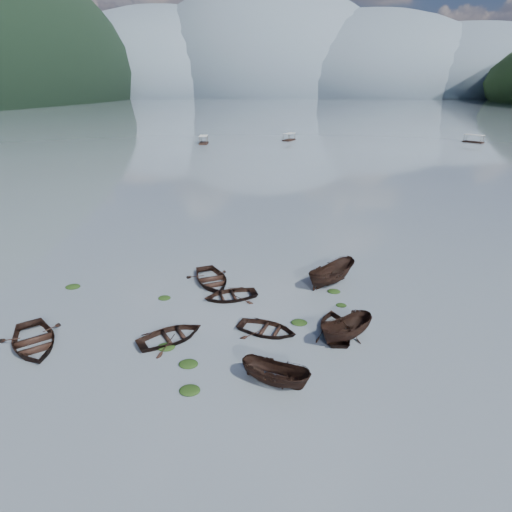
# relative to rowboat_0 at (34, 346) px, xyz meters

# --- Properties ---
(ground_plane) EXTENTS (2400.00, 2400.00, 0.00)m
(ground_plane) POSITION_rel_rowboat_0_xyz_m (12.61, -1.47, 0.00)
(ground_plane) COLOR slate
(haze_mtn_a) EXTENTS (520.00, 520.00, 280.00)m
(haze_mtn_a) POSITION_rel_rowboat_0_xyz_m (-247.39, 898.53, 0.00)
(haze_mtn_a) COLOR #475666
(haze_mtn_a) RESTS_ON ground
(haze_mtn_b) EXTENTS (520.00, 520.00, 340.00)m
(haze_mtn_b) POSITION_rel_rowboat_0_xyz_m (-47.39, 898.53, 0.00)
(haze_mtn_b) COLOR #475666
(haze_mtn_b) RESTS_ON ground
(haze_mtn_c) EXTENTS (520.00, 520.00, 260.00)m
(haze_mtn_c) POSITION_rel_rowboat_0_xyz_m (152.61, 898.53, 0.00)
(haze_mtn_c) COLOR #475666
(haze_mtn_c) RESTS_ON ground
(haze_mtn_d) EXTENTS (520.00, 520.00, 220.00)m
(haze_mtn_d) POSITION_rel_rowboat_0_xyz_m (332.61, 898.53, 0.00)
(haze_mtn_d) COLOR #475666
(haze_mtn_d) RESTS_ON ground
(rowboat_0) EXTENTS (5.97, 6.20, 1.05)m
(rowboat_0) POSITION_rel_rowboat_0_xyz_m (0.00, 0.00, 0.00)
(rowboat_0) COLOR black
(rowboat_0) RESTS_ON ground
(rowboat_1) EXTENTS (5.10, 4.87, 0.86)m
(rowboat_1) POSITION_rel_rowboat_0_xyz_m (8.11, 1.40, 0.00)
(rowboat_1) COLOR black
(rowboat_1) RESTS_ON ground
(rowboat_2) EXTENTS (4.15, 2.70, 1.50)m
(rowboat_2) POSITION_rel_rowboat_0_xyz_m (14.77, -2.03, 0.00)
(rowboat_2) COLOR black
(rowboat_2) RESTS_ON ground
(rowboat_3) EXTENTS (3.10, 4.22, 0.85)m
(rowboat_3) POSITION_rel_rowboat_0_xyz_m (18.41, 3.28, 0.00)
(rowboat_3) COLOR black
(rowboat_3) RESTS_ON ground
(rowboat_4) EXTENTS (4.50, 3.74, 0.80)m
(rowboat_4) POSITION_rel_rowboat_0_xyz_m (14.01, 2.73, 0.00)
(rowboat_4) COLOR black
(rowboat_4) RESTS_ON ground
(rowboat_5) EXTENTS (4.19, 3.97, 1.62)m
(rowboat_5) POSITION_rel_rowboat_0_xyz_m (18.99, 2.46, 0.00)
(rowboat_5) COLOR black
(rowboat_5) RESTS_ON ground
(rowboat_6) EXTENTS (5.34, 5.98, 1.02)m
(rowboat_6) POSITION_rel_rowboat_0_xyz_m (9.11, 9.41, 0.00)
(rowboat_6) COLOR black
(rowboat_6) RESTS_ON ground
(rowboat_7) EXTENTS (4.77, 4.13, 0.83)m
(rowboat_7) POSITION_rel_rowboat_0_xyz_m (11.01, 7.04, 0.00)
(rowboat_7) COLOR black
(rowboat_7) RESTS_ON ground
(rowboat_8) EXTENTS (4.81, 4.81, 1.91)m
(rowboat_8) POSITION_rel_rowboat_0_xyz_m (18.68, 10.22, 0.00)
(rowboat_8) COLOR black
(rowboat_8) RESTS_ON ground
(weed_clump_0) EXTENTS (1.10, 0.90, 0.24)m
(weed_clump_0) POSITION_rel_rowboat_0_xyz_m (10.39, -3.05, 0.00)
(weed_clump_0) COLOR black
(weed_clump_0) RESTS_ON ground
(weed_clump_1) EXTENTS (1.09, 0.87, 0.24)m
(weed_clump_1) POSITION_rel_rowboat_0_xyz_m (8.06, 0.50, 0.00)
(weed_clump_1) COLOR black
(weed_clump_1) RESTS_ON ground
(weed_clump_2) EXTENTS (1.11, 0.89, 0.24)m
(weed_clump_2) POSITION_rel_rowboat_0_xyz_m (9.80, -0.96, 0.00)
(weed_clump_2) COLOR black
(weed_clump_2) RESTS_ON ground
(weed_clump_3) EXTENTS (0.77, 0.65, 0.17)m
(weed_clump_3) POSITION_rel_rowboat_0_xyz_m (19.14, 6.61, 0.00)
(weed_clump_3) COLOR black
(weed_clump_3) RESTS_ON ground
(weed_clump_4) EXTENTS (1.09, 0.86, 0.23)m
(weed_clump_4) POSITION_rel_rowboat_0_xyz_m (16.09, 3.99, 0.00)
(weed_clump_4) COLOR black
(weed_clump_4) RESTS_ON ground
(weed_clump_5) EXTENTS (1.17, 0.94, 0.25)m
(weed_clump_5) POSITION_rel_rowboat_0_xyz_m (-1.61, 7.62, 0.00)
(weed_clump_5) COLOR black
(weed_clump_5) RESTS_ON ground
(weed_clump_6) EXTENTS (0.94, 0.78, 0.20)m
(weed_clump_6) POSITION_rel_rowboat_0_xyz_m (6.11, 6.52, 0.00)
(weed_clump_6) COLOR black
(weed_clump_6) RESTS_ON ground
(weed_clump_7) EXTENTS (1.00, 0.80, 0.22)m
(weed_clump_7) POSITION_rel_rowboat_0_xyz_m (18.80, 8.68, 0.00)
(weed_clump_7) COLOR black
(weed_clump_7) RESTS_ON ground
(pontoon_left) EXTENTS (2.99, 5.84, 2.15)m
(pontoon_left) POSITION_rel_rowboat_0_xyz_m (-10.17, 97.02, 0.00)
(pontoon_left) COLOR black
(pontoon_left) RESTS_ON ground
(pontoon_centre) EXTENTS (4.15, 5.76, 2.04)m
(pontoon_centre) POSITION_rel_rowboat_0_xyz_m (14.03, 107.07, 0.00)
(pontoon_centre) COLOR black
(pontoon_centre) RESTS_ON ground
(pontoon_right) EXTENTS (5.53, 5.49, 2.11)m
(pontoon_right) POSITION_rel_rowboat_0_xyz_m (67.88, 106.90, 0.00)
(pontoon_right) COLOR black
(pontoon_right) RESTS_ON ground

